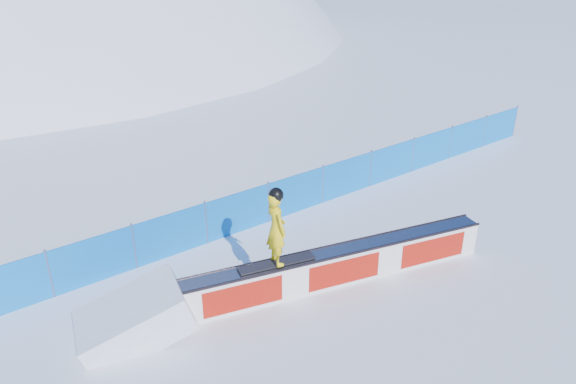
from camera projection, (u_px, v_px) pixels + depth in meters
ground at (411, 282)px, 13.40m from camera, size 160.00×160.00×0.00m
snow_hill at (46, 234)px, 51.50m from camera, size 64.00×64.00×64.00m
safety_fence at (296, 194)px, 16.39m from camera, size 22.05×0.05×1.30m
rail_box at (340, 266)px, 13.21m from camera, size 7.53×2.35×0.92m
snow_ramp at (137, 333)px, 11.74m from camera, size 2.65×2.00×1.48m
snowboarder at (276, 228)px, 12.06m from camera, size 1.80×0.74×1.85m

